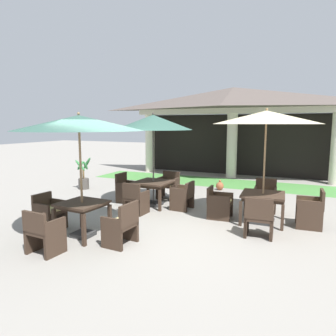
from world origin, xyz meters
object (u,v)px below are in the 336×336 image
(patio_chair_near_foreground_north, at_px, (265,196))
(patio_chair_mid_right_west, at_px, (49,212))
(terracotta_urn, at_px, (220,186))
(patio_chair_near_foreground_east, at_px, (311,210))
(patio_chair_mid_left_east, at_px, (183,196))
(patio_umbrella_mid_right, at_px, (79,124))
(potted_palm_left_edge, at_px, (84,179))
(patio_umbrella_mid_left, at_px, (153,123))
(patio_umbrella_near_foreground, at_px, (266,119))
(patio_chair_mid_right_south, at_px, (44,232))
(patio_table_mid_left, at_px, (153,184))
(patio_table_mid_right, at_px, (82,207))
(patio_chair_mid_left_west, at_px, (126,189))
(patio_chair_mid_left_north, at_px, (168,186))
(patio_table_near_foreground, at_px, (263,197))
(patio_chair_mid_right_east, at_px, (122,225))
(patio_chair_near_foreground_south, at_px, (259,218))
(patio_chair_near_foreground_west, at_px, (219,203))
(patio_chair_mid_left_south, at_px, (136,199))

(patio_chair_near_foreground_north, bearing_deg, patio_chair_mid_right_west, 35.93)
(patio_chair_near_foreground_north, relative_size, terracotta_urn, 2.36)
(patio_chair_near_foreground_east, height_order, patio_chair_mid_left_east, patio_chair_near_foreground_east)
(patio_chair_mid_right_west, bearing_deg, patio_umbrella_mid_right, 90.00)
(potted_palm_left_edge, bearing_deg, patio_umbrella_mid_left, -16.40)
(patio_chair_near_foreground_north, xyz_separation_m, patio_chair_mid_left_east, (-2.13, -0.80, -0.03))
(patio_umbrella_near_foreground, distance_m, potted_palm_left_edge, 7.11)
(terracotta_urn, bearing_deg, patio_chair_mid_left_east, -94.64)
(patio_chair_near_foreground_east, relative_size, patio_umbrella_mid_left, 0.33)
(patio_chair_near_foreground_north, xyz_separation_m, patio_chair_mid_right_south, (-3.35, -4.72, -0.00))
(patio_chair_mid_left_east, distance_m, potted_palm_left_edge, 4.55)
(patio_table_mid_left, bearing_deg, patio_table_mid_right, -93.73)
(patio_chair_mid_left_west, xyz_separation_m, patio_chair_mid_left_north, (1.02, 0.93, 0.02))
(patio_table_near_foreground, xyz_separation_m, patio_chair_mid_right_east, (-2.34, -2.67, -0.23))
(patio_chair_near_foreground_east, bearing_deg, patio_table_near_foreground, 90.00)
(patio_chair_mid_right_south, xyz_separation_m, patio_chair_mid_right_west, (-0.97, 1.08, -0.02))
(patio_chair_near_foreground_south, bearing_deg, patio_chair_mid_left_west, 156.96)
(patio_table_mid_left, distance_m, patio_chair_mid_right_west, 3.14)
(patio_chair_mid_left_north, height_order, patio_chair_mid_right_west, patio_chair_mid_left_north)
(patio_chair_near_foreground_north, bearing_deg, patio_chair_mid_left_west, 5.74)
(patio_chair_mid_right_east, bearing_deg, patio_chair_mid_left_west, 33.96)
(patio_chair_near_foreground_south, distance_m, patio_chair_near_foreground_east, 1.53)
(patio_chair_near_foreground_south, height_order, patio_chair_near_foreground_west, patio_chair_near_foreground_south)
(patio_table_near_foreground, distance_m, potted_palm_left_edge, 6.78)
(patio_umbrella_near_foreground, bearing_deg, patio_chair_mid_left_south, -168.62)
(patio_umbrella_mid_right, bearing_deg, patio_table_mid_left, 86.27)
(potted_palm_left_edge, bearing_deg, patio_chair_mid_right_east, -43.04)
(patio_chair_mid_left_north, relative_size, potted_palm_left_edge, 0.72)
(patio_umbrella_near_foreground, bearing_deg, patio_chair_near_foreground_west, -175.79)
(patio_table_near_foreground, relative_size, patio_table_mid_right, 1.15)
(patio_chair_mid_right_west, bearing_deg, patio_table_near_foreground, 123.35)
(patio_chair_mid_left_west, bearing_deg, patio_chair_near_foreground_south, 73.72)
(patio_table_near_foreground, xyz_separation_m, patio_chair_near_foreground_east, (1.08, 0.08, -0.21))
(patio_chair_mid_right_west, bearing_deg, terracotta_urn, 160.55)
(patio_chair_near_foreground_east, relative_size, patio_table_mid_right, 0.97)
(patio_chair_near_foreground_north, bearing_deg, patio_chair_mid_left_north, -8.17)
(patio_chair_mid_right_west, bearing_deg, patio_chair_mid_left_east, 145.56)
(patio_table_mid_left, bearing_deg, patio_chair_mid_left_east, -2.56)
(potted_palm_left_edge, distance_m, terracotta_urn, 5.06)
(patio_chair_near_foreground_south, relative_size, patio_chair_near_foreground_north, 1.00)
(patio_chair_mid_left_east, bearing_deg, patio_umbrella_mid_right, 160.72)
(patio_chair_near_foreground_west, xyz_separation_m, terracotta_urn, (-0.89, 3.36, -0.23))
(patio_chair_near_foreground_east, xyz_separation_m, patio_chair_mid_left_east, (-3.29, 0.20, -0.04))
(patio_chair_near_foreground_south, height_order, patio_umbrella_mid_right, patio_umbrella_mid_right)
(patio_chair_near_foreground_west, xyz_separation_m, patio_umbrella_mid_left, (-2.11, 0.40, 2.05))
(patio_chair_near_foreground_west, relative_size, patio_chair_mid_right_west, 0.97)
(patio_table_near_foreground, height_order, patio_table_mid_left, patio_table_mid_left)
(patio_table_near_foreground, height_order, patio_chair_near_foreground_north, patio_chair_near_foreground_north)
(patio_table_mid_left, distance_m, patio_chair_mid_left_west, 1.00)
(patio_chair_mid_left_north, height_order, patio_table_mid_right, patio_chair_mid_left_north)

